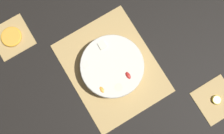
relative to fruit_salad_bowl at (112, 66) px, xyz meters
name	(u,v)px	position (x,y,z in m)	size (l,w,h in m)	color
ground_plane	(112,68)	(0.00, 0.00, -0.04)	(6.00, 6.00, 0.00)	black
bamboo_mat_center	(112,68)	(0.00, 0.00, -0.04)	(0.43, 0.35, 0.01)	tan
coaster_mat_near_left	(216,100)	(-0.33, -0.29, -0.04)	(0.15, 0.15, 0.01)	tan
coaster_mat_far_right	(12,37)	(0.33, 0.29, -0.04)	(0.15, 0.15, 0.01)	tan
fruit_salad_bowl	(112,66)	(0.00, 0.00, 0.00)	(0.26, 0.26, 0.06)	silver
orange_slice_whole	(11,37)	(0.33, 0.29, -0.03)	(0.09, 0.09, 0.01)	#F9A338
banana_coin_single	(217,100)	(-0.33, -0.29, -0.03)	(0.04, 0.04, 0.01)	beige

